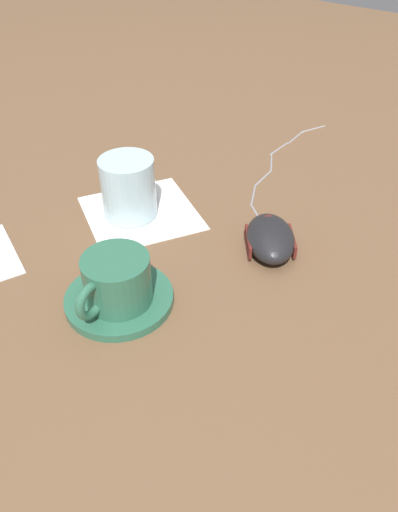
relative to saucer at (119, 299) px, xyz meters
name	(u,v)px	position (x,y,z in m)	size (l,w,h in m)	color
ground_plane	(128,251)	(0.08, 0.06, -0.01)	(3.00, 3.00, 0.00)	brown
saucer	(119,299)	(0.00, 0.00, 0.00)	(0.13, 0.13, 0.01)	#2D664C
coffee_cup	(116,281)	(-0.01, -0.01, 0.04)	(0.11, 0.08, 0.06)	#2D664C
computer_mouse	(270,238)	(0.20, -0.08, 0.01)	(0.12, 0.11, 0.04)	black
mouse_cable	(278,163)	(0.41, 0.03, 0.00)	(0.37, 0.12, 0.00)	gray
napkin_under_glass	(141,213)	(0.15, 0.11, 0.00)	(0.16, 0.16, 0.00)	white
drinking_glass	(128,187)	(0.14, 0.12, 0.04)	(0.08, 0.08, 0.09)	silver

